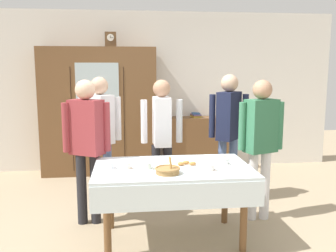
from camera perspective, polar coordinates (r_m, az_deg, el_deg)
The scene contains 23 objects.
ground_plane at distance 4.15m, azimuth 0.32°, elevation -15.89°, with size 12.00×12.00×0.00m, color tan.
back_wall at distance 6.42m, azimuth -2.48°, elevation 5.42°, with size 6.40×0.10×2.70m, color silver.
dining_table at distance 3.70m, azimuth 0.77°, elevation -8.13°, with size 1.57×0.96×0.77m.
wall_cabinet at distance 6.15m, azimuth -10.66°, elevation 2.24°, with size 1.87×0.46×2.08m.
mantel_clock at distance 6.12m, azimuth -8.91°, elevation 13.14°, with size 0.18×0.11×0.24m.
bookshelf_low at distance 6.39m, azimuth 4.29°, elevation -2.70°, with size 1.10×0.35×0.91m.
book_stack at distance 6.31m, azimuth 4.35°, elevation 1.70°, with size 0.17×0.23×0.08m.
tea_cup_near_right at distance 3.56m, azimuth 6.61°, elevation -6.52°, with size 0.13×0.13×0.06m.
tea_cup_center at distance 3.60m, azimuth -3.17°, elevation -6.32°, with size 0.13×0.13×0.06m.
tea_cup_back_edge at distance 3.81m, azimuth 8.78°, elevation -5.57°, with size 0.13×0.13×0.06m.
tea_cup_near_left at distance 3.65m, azimuth -8.98°, elevation -6.22°, with size 0.13×0.13×0.06m.
tea_cup_far_right at distance 3.98m, azimuth 8.49°, elevation -4.94°, with size 0.13×0.13×0.06m.
tea_cup_mid_left at distance 3.61m, azimuth -6.41°, elevation -6.32°, with size 0.13×0.13×0.06m.
bread_basket at distance 3.45m, azimuth -0.05°, elevation -6.85°, with size 0.24×0.24×0.16m.
pastry_plate at distance 3.70m, azimuth 2.94°, elevation -6.12°, with size 0.28×0.28×0.05m.
spoon_front_edge at distance 3.95m, azimuth -0.51°, elevation -5.30°, with size 0.12×0.02×0.01m.
spoon_near_left at distance 3.83m, azimuth -5.58°, elevation -5.77°, with size 0.12×0.02×0.01m.
spoon_mid_right at distance 3.42m, azimuth -6.50°, elevation -7.63°, with size 0.12×0.02×0.01m.
person_beside_shelf at distance 4.83m, azimuth 9.39°, elevation 0.20°, with size 0.52×0.40×1.67m.
person_near_right_end at distance 4.56m, azimuth -0.98°, elevation -0.73°, with size 0.52×0.36×1.61m.
person_by_cabinet at distance 4.14m, azimuth -12.53°, elevation -1.80°, with size 0.52×0.35×1.63m.
person_behind_table_left at distance 4.29m, azimuth 14.21°, elevation -1.54°, with size 0.52×0.31×1.62m.
person_behind_table_right at distance 4.70m, azimuth -10.45°, elevation -0.31°, with size 0.52×0.41×1.64m.
Camera 1 is at (-0.45, -3.74, 1.74)m, focal length 39.19 mm.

